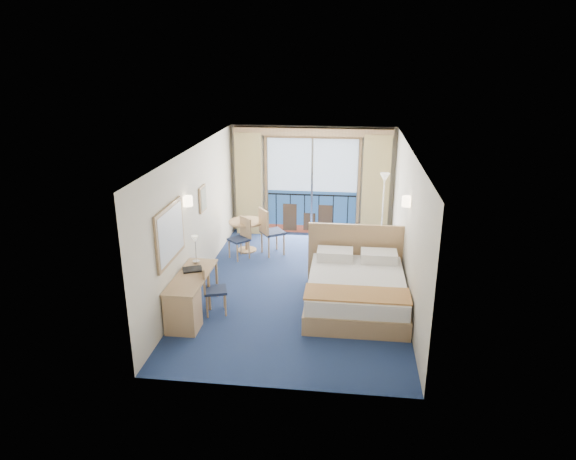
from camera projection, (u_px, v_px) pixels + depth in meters
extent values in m
plane|color=navy|center=(299.00, 287.00, 10.07)|extent=(6.50, 6.50, 0.00)
cube|color=beige|center=(312.00, 181.00, 12.69)|extent=(4.00, 0.02, 2.70)
cube|color=beige|center=(274.00, 300.00, 6.57)|extent=(4.00, 0.02, 2.70)
cube|color=beige|center=(195.00, 218.00, 9.86)|extent=(0.02, 6.50, 2.70)
cube|color=beige|center=(408.00, 225.00, 9.40)|extent=(0.02, 6.50, 2.70)
cube|color=white|center=(300.00, 149.00, 9.19)|extent=(4.00, 6.50, 0.02)
cube|color=navy|center=(312.00, 212.00, 12.91)|extent=(2.20, 0.02, 1.08)
cube|color=silver|center=(312.00, 165.00, 12.52)|extent=(2.20, 0.02, 1.32)
cube|color=brown|center=(311.00, 229.00, 13.06)|extent=(2.20, 0.02, 0.20)
cube|color=black|center=(312.00, 195.00, 12.76)|extent=(2.20, 0.02, 0.04)
cube|color=tan|center=(313.00, 136.00, 12.28)|extent=(2.36, 0.03, 0.12)
cube|color=tan|center=(266.00, 186.00, 12.83)|extent=(0.06, 0.03, 2.40)
cube|color=tan|center=(359.00, 189.00, 12.56)|extent=(0.06, 0.03, 2.40)
cube|color=silver|center=(312.00, 187.00, 12.69)|extent=(0.05, 0.02, 2.40)
cube|color=#3B291B|center=(325.00, 218.00, 12.92)|extent=(0.35, 0.02, 0.70)
cube|color=#3B291B|center=(290.00, 217.00, 13.02)|extent=(0.35, 0.02, 0.70)
cube|color=#3B291B|center=(309.00, 222.00, 12.99)|extent=(0.30, 0.02, 0.45)
cube|color=black|center=(276.00, 211.00, 13.01)|extent=(0.02, 0.01, 0.90)
cube|color=black|center=(290.00, 211.00, 12.97)|extent=(0.02, 0.01, 0.90)
cube|color=black|center=(304.00, 212.00, 12.93)|extent=(0.03, 0.01, 0.90)
cube|color=black|center=(319.00, 212.00, 12.89)|extent=(0.03, 0.01, 0.90)
cube|color=black|center=(333.00, 213.00, 12.85)|extent=(0.02, 0.01, 0.90)
cube|color=black|center=(347.00, 213.00, 12.81)|extent=(0.02, 0.01, 0.90)
cube|color=tan|center=(249.00, 184.00, 12.71)|extent=(0.65, 0.22, 2.55)
cube|color=tan|center=(376.00, 187.00, 12.36)|extent=(0.65, 0.22, 2.55)
cube|color=tan|center=(312.00, 132.00, 12.14)|extent=(3.80, 0.25, 0.18)
cube|color=tan|center=(170.00, 234.00, 8.38)|extent=(0.04, 1.25, 0.95)
cube|color=#ABB3BD|center=(171.00, 234.00, 8.38)|extent=(0.01, 1.12, 0.82)
cube|color=tan|center=(203.00, 199.00, 10.20)|extent=(0.03, 0.42, 0.52)
cube|color=gray|center=(204.00, 199.00, 10.19)|extent=(0.01, 0.34, 0.44)
cylinder|color=#FFDFB2|center=(188.00, 201.00, 9.13)|extent=(0.18, 0.18, 0.18)
cylinder|color=#FFDFB2|center=(407.00, 201.00, 9.11)|extent=(0.18, 0.18, 0.18)
cube|color=tan|center=(356.00, 299.00, 9.19)|extent=(1.75, 2.18, 0.33)
cube|color=silver|center=(356.00, 284.00, 9.09)|extent=(1.68, 2.12, 0.27)
cube|color=tan|center=(357.00, 294.00, 8.38)|extent=(1.72, 0.60, 0.03)
cube|color=silver|center=(335.00, 255.00, 9.80)|extent=(0.68, 0.44, 0.20)
cube|color=silver|center=(379.00, 256.00, 9.71)|extent=(0.68, 0.44, 0.20)
cube|color=tan|center=(356.00, 253.00, 10.12)|extent=(1.91, 0.07, 1.20)
cube|color=tan|center=(389.00, 263.00, 10.56)|extent=(0.39, 0.37, 0.52)
cube|color=silver|center=(387.00, 249.00, 10.45)|extent=(0.21, 0.18, 0.08)
imported|color=#4C4F5C|center=(374.00, 250.00, 10.95)|extent=(0.94, 0.96, 0.73)
cylinder|color=silver|center=(380.00, 246.00, 12.18)|extent=(0.24, 0.24, 0.03)
cylinder|color=silver|center=(383.00, 213.00, 11.91)|extent=(0.03, 0.03, 1.67)
cone|color=beige|center=(385.00, 178.00, 11.64)|extent=(0.22, 0.22, 0.20)
cube|color=tan|center=(191.00, 277.00, 8.78)|extent=(0.54, 1.57, 0.04)
cube|color=tan|center=(183.00, 311.00, 8.39)|extent=(0.51, 0.47, 0.70)
cylinder|color=tan|center=(183.00, 290.00, 9.11)|extent=(0.05, 0.05, 0.70)
cylinder|color=tan|center=(209.00, 292.00, 9.06)|extent=(0.05, 0.05, 0.70)
cylinder|color=tan|center=(192.00, 278.00, 9.62)|extent=(0.05, 0.05, 0.70)
cylinder|color=tan|center=(217.00, 279.00, 9.57)|extent=(0.05, 0.05, 0.70)
cube|color=#1B2541|center=(215.00, 290.00, 8.93)|extent=(0.49, 0.49, 0.05)
cube|color=tan|center=(204.00, 278.00, 8.82)|extent=(0.15, 0.38, 0.46)
cylinder|color=tan|center=(226.00, 305.00, 8.88)|extent=(0.03, 0.03, 0.42)
cylinder|color=tan|center=(224.00, 297.00, 9.18)|extent=(0.03, 0.03, 0.42)
cylinder|color=tan|center=(207.00, 307.00, 8.83)|extent=(0.03, 0.03, 0.42)
cylinder|color=tan|center=(206.00, 299.00, 9.12)|extent=(0.03, 0.03, 0.42)
cube|color=black|center=(192.00, 269.00, 8.99)|extent=(0.40, 0.36, 0.03)
cylinder|color=silver|center=(196.00, 261.00, 9.29)|extent=(0.13, 0.13, 0.02)
cylinder|color=silver|center=(196.00, 251.00, 9.22)|extent=(0.02, 0.02, 0.44)
cone|color=beige|center=(195.00, 239.00, 9.15)|extent=(0.12, 0.12, 0.11)
cylinder|color=tan|center=(246.00, 222.00, 11.70)|extent=(0.80, 0.80, 0.04)
cylinder|color=tan|center=(247.00, 236.00, 11.81)|extent=(0.08, 0.08, 0.70)
cylinder|color=tan|center=(247.00, 250.00, 11.92)|extent=(0.44, 0.44, 0.03)
cube|color=#1B2541|center=(273.00, 232.00, 11.57)|extent=(0.64, 0.64, 0.06)
cube|color=tan|center=(264.00, 221.00, 11.38)|extent=(0.30, 0.41, 0.55)
cylinder|color=tan|center=(284.00, 245.00, 11.58)|extent=(0.04, 0.04, 0.50)
cylinder|color=tan|center=(277.00, 240.00, 11.89)|extent=(0.04, 0.04, 0.50)
cylinder|color=tan|center=(269.00, 247.00, 11.42)|extent=(0.04, 0.04, 0.50)
cylinder|color=tan|center=(262.00, 242.00, 11.73)|extent=(0.04, 0.04, 0.50)
cube|color=#1B2541|center=(239.00, 240.00, 11.34)|extent=(0.55, 0.55, 0.05)
cube|color=tan|center=(245.00, 227.00, 11.37)|extent=(0.31, 0.30, 0.47)
cylinder|color=tan|center=(229.00, 249.00, 11.43)|extent=(0.03, 0.03, 0.42)
cylinder|color=tan|center=(237.00, 253.00, 11.20)|extent=(0.03, 0.03, 0.42)
cylinder|color=tan|center=(241.00, 246.00, 11.62)|extent=(0.03, 0.03, 0.42)
cylinder|color=tan|center=(249.00, 250.00, 11.39)|extent=(0.03, 0.03, 0.42)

